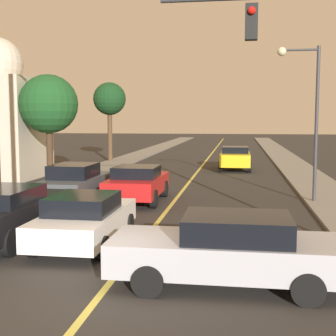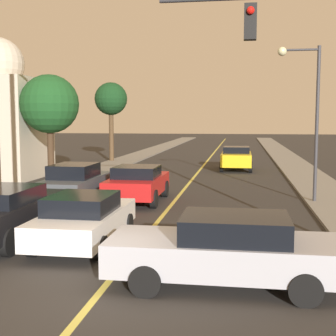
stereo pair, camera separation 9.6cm
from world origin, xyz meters
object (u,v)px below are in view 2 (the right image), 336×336
object	(u,v)px
car_near_lane_second	(138,183)
domed_building_left	(0,117)
car_far_oncoming	(236,158)
traffic_signal_mast	(317,72)
car_outer_lane_front	(6,212)
streetlamp_right	(307,101)
car_crossing_right	(227,249)
tree_left_near	(49,105)
car_outer_lane_second	(76,183)
car_near_lane_front	(84,219)
tree_left_far	(111,100)

from	to	relation	value
car_near_lane_second	domed_building_left	distance (m)	12.18
car_far_oncoming	traffic_signal_mast	bearing A→B (deg)	96.44
car_outer_lane_front	streetlamp_right	world-z (taller)	streetlamp_right
domed_building_left	car_near_lane_second	bearing A→B (deg)	-34.66
car_far_oncoming	streetlamp_right	size ratio (longest dim) A/B	0.66
car_crossing_right	domed_building_left	xyz separation A→B (m)	(-13.76, 16.14, 2.78)
streetlamp_right	tree_left_near	size ratio (longest dim) A/B	1.09
car_outer_lane_second	streetlamp_right	bearing A→B (deg)	9.85
car_outer_lane_second	car_near_lane_front	bearing A→B (deg)	-67.97
tree_left_near	car_near_lane_front	bearing A→B (deg)	-63.37
car_near_lane_second	domed_building_left	size ratio (longest dim) A/B	0.53
car_outer_lane_second	tree_left_near	world-z (taller)	tree_left_near
car_near_lane_second	streetlamp_right	xyz separation A→B (m)	(6.84, 0.69, 3.38)
streetlamp_right	domed_building_left	xyz separation A→B (m)	(-16.59, 6.05, -0.63)
car_near_lane_second	car_outer_lane_front	xyz separation A→B (m)	(-2.37, -6.62, 0.01)
car_outer_lane_front	car_outer_lane_second	xyz separation A→B (m)	(-0.00, 5.71, 0.03)
car_far_oncoming	tree_left_far	world-z (taller)	tree_left_far
car_outer_lane_front	tree_left_far	world-z (taller)	tree_left_far
car_outer_lane_second	tree_left_far	distance (m)	19.23
traffic_signal_mast	domed_building_left	world-z (taller)	domed_building_left
car_outer_lane_second	tree_left_far	xyz separation A→B (m)	(-3.70, 18.41, 4.12)
car_far_oncoming	traffic_signal_mast	size ratio (longest dim) A/B	0.61
car_near_lane_front	car_near_lane_second	bearing A→B (deg)	90.00
car_far_oncoming	domed_building_left	distance (m)	15.22
tree_left_near	domed_building_left	bearing A→B (deg)	158.40
car_near_lane_front	tree_left_near	bearing A→B (deg)	116.63
streetlamp_right	car_crossing_right	bearing A→B (deg)	-105.68
car_near_lane_second	car_outer_lane_second	size ratio (longest dim) A/B	0.95
tree_left_near	tree_left_far	xyz separation A→B (m)	(-0.03, 12.24, 0.73)
tree_left_far	traffic_signal_mast	bearing A→B (deg)	-63.08
streetlamp_right	domed_building_left	size ratio (longest dim) A/B	0.77
car_near_lane_second	streetlamp_right	distance (m)	7.66
car_outer_lane_front	car_near_lane_front	bearing A→B (deg)	-3.63
car_near_lane_front	tree_left_near	xyz separation A→B (m)	(-6.04, 12.04, 3.51)
car_outer_lane_second	tree_left_far	bearing A→B (deg)	101.35
car_outer_lane_second	streetlamp_right	distance (m)	9.92
car_near_lane_front	car_outer_lane_front	world-z (taller)	car_outer_lane_front
car_outer_lane_front	car_outer_lane_second	bearing A→B (deg)	90.00
traffic_signal_mast	car_near_lane_front	bearing A→B (deg)	-177.41
car_near_lane_second	car_outer_lane_front	size ratio (longest dim) A/B	0.85
tree_left_far	car_outer_lane_front	bearing A→B (deg)	-81.29
car_outer_lane_front	car_far_oncoming	world-z (taller)	car_far_oncoming
car_crossing_right	traffic_signal_mast	world-z (taller)	traffic_signal_mast
car_far_oncoming	tree_left_near	distance (m)	12.95
traffic_signal_mast	tree_left_near	distance (m)	16.92
tree_left_far	domed_building_left	size ratio (longest dim) A/B	0.77
car_outer_lane_second	car_crossing_right	bearing A→B (deg)	-53.08
car_crossing_right	domed_building_left	bearing A→B (deg)	40.45
car_near_lane_front	car_outer_lane_second	bearing A→B (deg)	112.03
traffic_signal_mast	domed_building_left	distance (m)	20.70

